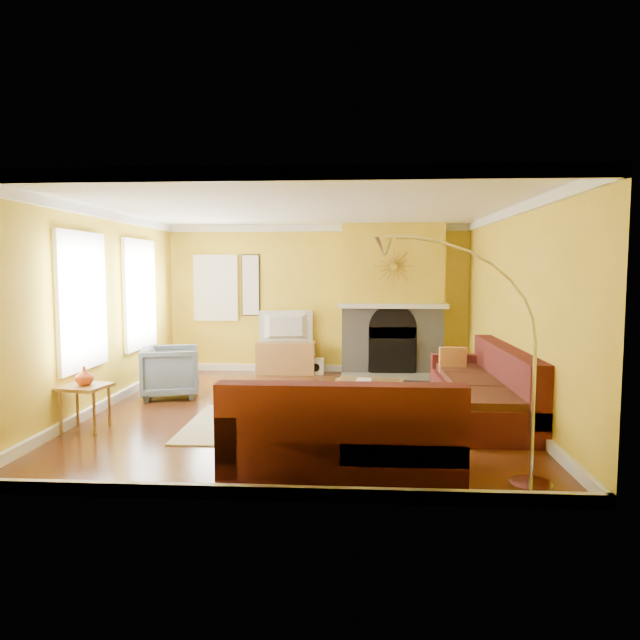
# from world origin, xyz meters

# --- Properties ---
(floor) EXTENTS (5.50, 6.00, 0.02)m
(floor) POSITION_xyz_m (0.00, 0.00, -0.01)
(floor) COLOR #5E2D13
(floor) RESTS_ON ground
(ceiling) EXTENTS (5.50, 6.00, 0.02)m
(ceiling) POSITION_xyz_m (0.00, 0.00, 2.71)
(ceiling) COLOR white
(ceiling) RESTS_ON ground
(wall_back) EXTENTS (5.50, 0.02, 2.70)m
(wall_back) POSITION_xyz_m (0.00, 3.01, 1.35)
(wall_back) COLOR gold
(wall_back) RESTS_ON ground
(wall_front) EXTENTS (5.50, 0.02, 2.70)m
(wall_front) POSITION_xyz_m (0.00, -3.01, 1.35)
(wall_front) COLOR gold
(wall_front) RESTS_ON ground
(wall_left) EXTENTS (0.02, 6.00, 2.70)m
(wall_left) POSITION_xyz_m (-2.76, 0.00, 1.35)
(wall_left) COLOR gold
(wall_left) RESTS_ON ground
(wall_right) EXTENTS (0.02, 6.00, 2.70)m
(wall_right) POSITION_xyz_m (2.76, 0.00, 1.35)
(wall_right) COLOR gold
(wall_right) RESTS_ON ground
(baseboard) EXTENTS (5.50, 6.00, 0.12)m
(baseboard) POSITION_xyz_m (0.00, 0.00, 0.06)
(baseboard) COLOR white
(baseboard) RESTS_ON floor
(crown_molding) EXTENTS (5.50, 6.00, 0.12)m
(crown_molding) POSITION_xyz_m (0.00, 0.00, 2.64)
(crown_molding) COLOR white
(crown_molding) RESTS_ON ceiling
(window_left_near) EXTENTS (0.06, 1.22, 1.72)m
(window_left_near) POSITION_xyz_m (-2.72, 1.30, 1.50)
(window_left_near) COLOR white
(window_left_near) RESTS_ON wall_left
(window_left_far) EXTENTS (0.06, 1.22, 1.72)m
(window_left_far) POSITION_xyz_m (-2.72, -0.60, 1.50)
(window_left_far) COLOR white
(window_left_far) RESTS_ON wall_left
(window_back) EXTENTS (0.82, 0.06, 1.22)m
(window_back) POSITION_xyz_m (-1.90, 2.96, 1.55)
(window_back) COLOR white
(window_back) RESTS_ON wall_back
(wall_art) EXTENTS (0.34, 0.04, 1.14)m
(wall_art) POSITION_xyz_m (-1.25, 2.97, 1.60)
(wall_art) COLOR white
(wall_art) RESTS_ON wall_back
(fireplace) EXTENTS (1.80, 0.40, 2.70)m
(fireplace) POSITION_xyz_m (1.35, 2.80, 1.35)
(fireplace) COLOR gray
(fireplace) RESTS_ON floor
(mantel) EXTENTS (1.92, 0.22, 0.08)m
(mantel) POSITION_xyz_m (1.35, 2.56, 1.25)
(mantel) COLOR white
(mantel) RESTS_ON fireplace
(hearth) EXTENTS (1.80, 0.70, 0.06)m
(hearth) POSITION_xyz_m (1.35, 2.25, 0.03)
(hearth) COLOR gray
(hearth) RESTS_ON floor
(sunburst) EXTENTS (0.70, 0.04, 0.70)m
(sunburst) POSITION_xyz_m (1.35, 2.57, 1.95)
(sunburst) COLOR olive
(sunburst) RESTS_ON fireplace
(rug) EXTENTS (2.40, 1.80, 0.02)m
(rug) POSITION_xyz_m (-0.15, -0.71, 0.01)
(rug) COLOR beige
(rug) RESTS_ON floor
(sectional_sofa) EXTENTS (3.28, 3.98, 0.90)m
(sectional_sofa) POSITION_xyz_m (1.11, -0.71, 0.45)
(sectional_sofa) COLOR #561C1B
(sectional_sofa) RESTS_ON floor
(coffee_table) EXTENTS (1.09, 1.09, 0.36)m
(coffee_table) POSITION_xyz_m (0.84, 0.19, 0.18)
(coffee_table) COLOR white
(coffee_table) RESTS_ON floor
(media_console) EXTENTS (1.05, 0.47, 0.58)m
(media_console) POSITION_xyz_m (-0.57, 2.72, 0.29)
(media_console) COLOR olive
(media_console) RESTS_ON floor
(tv) EXTENTS (0.99, 0.28, 0.57)m
(tv) POSITION_xyz_m (-0.57, 2.72, 0.86)
(tv) COLOR black
(tv) RESTS_ON media_console
(subwoofer) EXTENTS (0.27, 0.27, 0.27)m
(subwoofer) POSITION_xyz_m (-0.02, 2.72, 0.14)
(subwoofer) COLOR white
(subwoofer) RESTS_ON floor
(armchair) EXTENTS (1.03, 1.01, 0.76)m
(armchair) POSITION_xyz_m (-2.05, 0.73, 0.38)
(armchair) COLOR slate
(armchair) RESTS_ON floor
(side_table) EXTENTS (0.58, 0.58, 0.54)m
(side_table) POSITION_xyz_m (-2.47, -1.10, 0.27)
(side_table) COLOR olive
(side_table) RESTS_ON floor
(vase) EXTENTS (0.26, 0.26, 0.22)m
(vase) POSITION_xyz_m (-2.47, -1.10, 0.65)
(vase) COLOR #DC5625
(vase) RESTS_ON side_table
(book) EXTENTS (0.23, 0.29, 0.03)m
(book) POSITION_xyz_m (0.71, 0.28, 0.37)
(book) COLOR white
(book) RESTS_ON coffee_table
(arc_lamp) EXTENTS (1.37, 0.36, 2.16)m
(arc_lamp) POSITION_xyz_m (1.63, -2.60, 1.08)
(arc_lamp) COLOR silver
(arc_lamp) RESTS_ON floor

